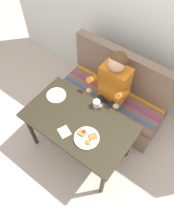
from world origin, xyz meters
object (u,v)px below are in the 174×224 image
(person, at_px, (111,88))
(napkin, at_px, (64,132))
(table, at_px, (79,125))
(plate_breakfast, at_px, (87,137))
(coffee_mug, at_px, (97,104))
(couch, at_px, (113,98))
(plate_eggs, at_px, (56,95))

(person, bearing_deg, napkin, -94.66)
(table, xyz_separation_m, plate_breakfast, (0.19, -0.11, 0.09))
(plate_breakfast, height_order, coffee_mug, coffee_mug)
(couch, height_order, coffee_mug, couch)
(plate_eggs, distance_m, napkin, 0.49)
(person, bearing_deg, coffee_mug, -87.56)
(plate_breakfast, height_order, plate_eggs, plate_breakfast)
(couch, bearing_deg, plate_eggs, -122.70)
(table, xyz_separation_m, coffee_mug, (0.04, 0.27, 0.13))
(person, distance_m, coffee_mug, 0.32)
(table, relative_size, plate_eggs, 5.31)
(plate_eggs, distance_m, coffee_mug, 0.49)
(coffee_mug, xyz_separation_m, napkin, (-0.08, -0.47, -0.04))
(plate_breakfast, distance_m, napkin, 0.24)
(table, height_order, couch, couch)
(table, relative_size, napkin, 9.50)
(table, relative_size, couch, 0.83)
(couch, height_order, plate_breakfast, couch)
(table, xyz_separation_m, plate_eggs, (-0.42, 0.11, 0.09))
(couch, relative_size, napkin, 11.40)
(napkin, bearing_deg, couch, 87.87)
(person, relative_size, coffee_mug, 10.27)
(person, xyz_separation_m, napkin, (-0.06, -0.78, -0.01))
(couch, distance_m, plate_eggs, 0.87)
(couch, relative_size, coffee_mug, 12.20)
(couch, relative_size, person, 1.19)
(person, bearing_deg, table, -92.75)
(plate_breakfast, bearing_deg, napkin, -159.79)
(plate_eggs, bearing_deg, table, -15.20)
(couch, distance_m, coffee_mug, 0.66)
(plate_breakfast, bearing_deg, couch, 102.34)
(person, distance_m, plate_breakfast, 0.72)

